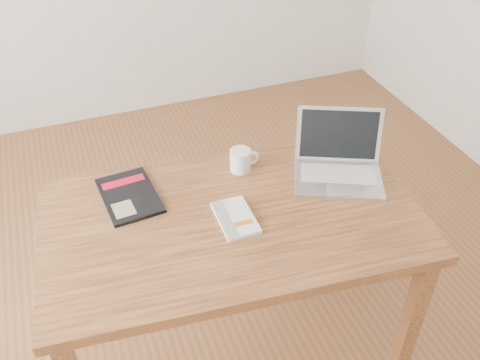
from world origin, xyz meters
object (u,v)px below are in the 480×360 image
object	(u,v)px
white_guidebook	(235,218)
laptop	(338,163)
black_guidebook	(129,196)
coffee_mug	(241,160)
desk	(233,236)

from	to	relation	value
white_guidebook	laptop	bearing A→B (deg)	14.30
black_guidebook	laptop	bearing A→B (deg)	-15.01
white_guidebook	black_guidebook	world-z (taller)	white_guidebook
laptop	coffee_mug	xyz separation A→B (m)	(-0.33, 0.15, -0.00)
laptop	coffee_mug	bearing A→B (deg)	-179.72
desk	laptop	bearing A→B (deg)	16.98
desk	black_guidebook	xyz separation A→B (m)	(-0.30, 0.22, 0.10)
desk	white_guidebook	bearing A→B (deg)	-68.73
white_guidebook	coffee_mug	distance (m)	0.29
black_guidebook	laptop	distance (m)	0.77
desk	coffee_mug	xyz separation A→B (m)	(0.12, 0.24, 0.13)
coffee_mug	laptop	bearing A→B (deg)	-20.97
desk	black_guidebook	distance (m)	0.39
black_guidebook	coffee_mug	distance (m)	0.43
desk	coffee_mug	size ratio (longest dim) A/B	11.65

